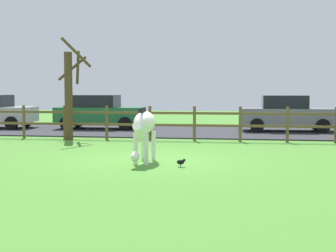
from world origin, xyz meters
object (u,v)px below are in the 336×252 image
(zebra, at_px, (144,127))
(crow_on_grass, at_px, (181,162))
(parked_car_grey, at_px, (287,113))
(parked_car_green, at_px, (100,112))
(bare_tree, at_px, (70,92))

(zebra, distance_m, crow_on_grass, 1.39)
(parked_car_grey, bearing_deg, zebra, -113.33)
(parked_car_green, bearing_deg, bare_tree, -86.60)
(zebra, distance_m, parked_car_grey, 10.77)
(crow_on_grass, distance_m, parked_car_grey, 10.91)
(zebra, bearing_deg, parked_car_green, 112.95)
(bare_tree, distance_m, zebra, 6.67)
(bare_tree, xyz_separation_m, parked_car_grey, (8.20, 4.58, -0.95))
(crow_on_grass, height_order, parked_car_grey, parked_car_grey)
(bare_tree, xyz_separation_m, parked_car_green, (-0.28, 4.64, -0.95))
(crow_on_grass, height_order, parked_car_green, parked_car_green)
(bare_tree, distance_m, crow_on_grass, 7.82)
(parked_car_grey, distance_m, parked_car_green, 8.48)
(parked_car_grey, xyz_separation_m, parked_car_green, (-8.48, 0.06, 0.00))
(bare_tree, xyz_separation_m, crow_on_grass, (4.96, -5.81, -1.67))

